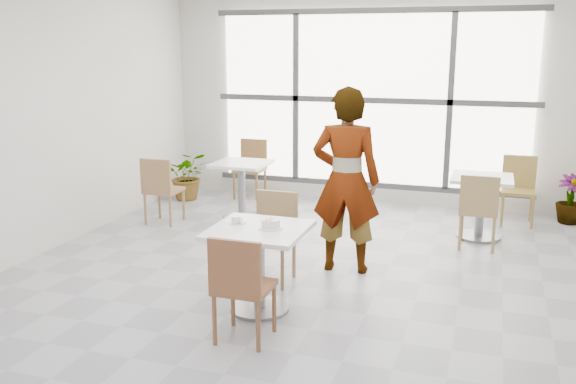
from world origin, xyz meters
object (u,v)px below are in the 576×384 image
(chair_far, at_px, (273,230))
(bg_chair_right_far, at_px, (519,185))
(plant_right, at_px, (571,199))
(plant_left, at_px, (188,175))
(bg_chair_left_far, at_px, (252,164))
(bg_chair_left_near, at_px, (161,186))
(chair_near, at_px, (240,282))
(bg_table_left, at_px, (242,182))
(coffee_cup, at_px, (236,220))
(bg_chair_right_near, at_px, (479,207))
(main_table, at_px, (259,253))
(oatmeal_bowl, at_px, (271,224))
(bg_table_right, at_px, (481,198))
(person, at_px, (346,181))

(chair_far, distance_m, bg_chair_right_far, 3.72)
(bg_chair_right_far, bearing_deg, plant_right, 15.39)
(bg_chair_right_far, height_order, plant_left, bg_chair_right_far)
(bg_chair_left_far, relative_size, plant_right, 1.36)
(bg_chair_left_near, height_order, bg_chair_left_far, same)
(chair_near, bearing_deg, bg_chair_right_far, -116.27)
(bg_table_left, bearing_deg, plant_right, 14.34)
(coffee_cup, relative_size, bg_chair_right_near, 0.18)
(chair_far, height_order, bg_chair_left_near, same)
(plant_left, bearing_deg, bg_chair_right_far, 2.38)
(main_table, distance_m, bg_table_left, 3.06)
(plant_right, bearing_deg, bg_chair_right_near, -126.57)
(bg_chair_right_near, distance_m, plant_right, 1.87)
(bg_chair_left_near, height_order, bg_chair_right_near, same)
(oatmeal_bowl, xyz_separation_m, bg_chair_right_near, (1.64, 2.33, -0.29))
(oatmeal_bowl, xyz_separation_m, bg_chair_left_far, (-1.71, 3.90, -0.29))
(main_table, xyz_separation_m, bg_table_right, (1.75, 2.81, -0.04))
(chair_near, distance_m, bg_table_right, 3.82)
(chair_far, relative_size, coffee_cup, 5.47)
(person, bearing_deg, plant_left, -42.94)
(bg_chair_left_near, relative_size, plant_left, 1.20)
(coffee_cup, height_order, plant_left, coffee_cup)
(main_table, relative_size, bg_chair_left_near, 0.92)
(chair_near, xyz_separation_m, plant_left, (-2.54, 4.09, -0.14))
(chair_near, bearing_deg, bg_table_right, -115.91)
(bg_chair_right_near, bearing_deg, oatmeal_bowl, 54.81)
(chair_far, bearing_deg, chair_near, -80.87)
(plant_right, bearing_deg, bg_chair_left_near, -161.23)
(coffee_cup, xyz_separation_m, bg_chair_right_far, (2.43, 3.60, -0.28))
(person, distance_m, bg_chair_right_near, 1.75)
(bg_table_right, distance_m, plant_left, 4.26)
(chair_near, bearing_deg, plant_left, -58.16)
(oatmeal_bowl, bearing_deg, bg_chair_left_near, 136.88)
(person, bearing_deg, chair_near, 72.70)
(bg_table_left, relative_size, plant_left, 1.03)
(chair_far, xyz_separation_m, oatmeal_bowl, (0.24, -0.74, 0.29))
(person, xyz_separation_m, bg_table_right, (1.28, 1.58, -0.45))
(bg_chair_right_near, relative_size, plant_left, 1.20)
(chair_near, bearing_deg, bg_chair_left_far, -69.54)
(bg_table_right, bearing_deg, oatmeal_bowl, -120.57)
(person, height_order, bg_chair_left_near, person)
(main_table, distance_m, bg_chair_left_near, 3.03)
(person, distance_m, plant_left, 3.73)
(bg_table_left, distance_m, plant_right, 4.29)
(main_table, relative_size, oatmeal_bowl, 3.81)
(person, distance_m, bg_chair_left_far, 3.43)
(bg_chair_left_near, bearing_deg, bg_chair_left_far, -107.06)
(chair_far, relative_size, bg_chair_right_near, 1.00)
(bg_chair_left_far, bearing_deg, person, -52.30)
(oatmeal_bowl, relative_size, bg_chair_right_near, 0.24)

